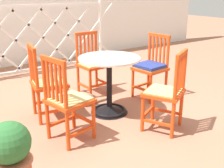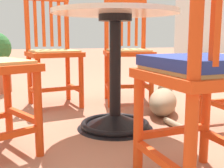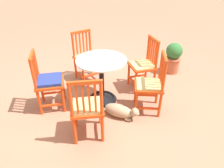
{
  "view_description": "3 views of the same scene",
  "coord_description": "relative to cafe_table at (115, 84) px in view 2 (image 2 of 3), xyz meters",
  "views": [
    {
      "loc": [
        -1.87,
        -2.63,
        1.52
      ],
      "look_at": [
        -0.04,
        -0.02,
        0.43
      ],
      "focal_mm": 44.77,
      "sensor_mm": 36.0,
      "label": 1
    },
    {
      "loc": [
        1.69,
        -0.39,
        0.57
      ],
      "look_at": [
        -0.05,
        0.1,
        0.27
      ],
      "focal_mm": 46.25,
      "sensor_mm": 36.0,
      "label": 2
    },
    {
      "loc": [
        0.1,
        2.86,
        2.0
      ],
      "look_at": [
        -0.15,
        0.21,
        0.36
      ],
      "focal_mm": 32.59,
      "sensor_mm": 36.0,
      "label": 3
    }
  ],
  "objects": [
    {
      "name": "orange_chair_at_corner",
      "position": [
        -0.74,
        -0.32,
        0.15
      ],
      "size": [
        0.47,
        0.47,
        0.91
      ],
      "color": "#D64214",
      "rests_on": "ground_plane"
    },
    {
      "name": "orange_chair_by_planter",
      "position": [
        -0.7,
        0.32,
        0.15
      ],
      "size": [
        0.46,
        0.46,
        0.91
      ],
      "color": "#D64214",
      "rests_on": "ground_plane"
    },
    {
      "name": "cafe_table",
      "position": [
        0.0,
        0.0,
        0.0
      ],
      "size": [
        0.76,
        0.76,
        0.73
      ],
      "color": "black",
      "rests_on": "ground_plane"
    },
    {
      "name": "ground_plane",
      "position": [
        -0.01,
        -0.11,
        -0.28
      ],
      "size": [
        24.0,
        24.0,
        0.0
      ],
      "primitive_type": "plane",
      "color": "#A36B51"
    },
    {
      "name": "tabby_cat",
      "position": [
        -0.25,
        0.45,
        -0.19
      ],
      "size": [
        0.72,
        0.39,
        0.23
      ],
      "color": "#9E896B",
      "rests_on": "ground_plane"
    },
    {
      "name": "orange_chair_near_fence",
      "position": [
        0.8,
        0.1,
        0.16
      ],
      "size": [
        0.44,
        0.44,
        0.91
      ],
      "color": "#D64214",
      "rests_on": "ground_plane"
    }
  ]
}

